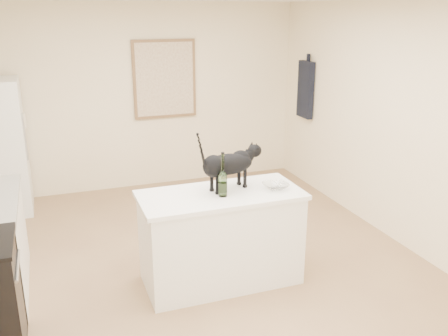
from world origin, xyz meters
TOP-DOWN VIEW (x-y plane):
  - floor at (0.00, 0.00)m, footprint 5.50×5.50m
  - wall_back at (0.00, 2.75)m, footprint 4.50×0.00m
  - wall_front at (0.00, -2.75)m, footprint 4.50×0.00m
  - wall_right at (2.25, 0.00)m, footprint 0.00×5.50m
  - island_base at (0.10, -0.20)m, footprint 1.44×0.67m
  - island_top at (0.10, -0.20)m, footprint 1.50×0.70m
  - artwork_frame at (0.30, 2.72)m, footprint 0.90×0.03m
  - artwork_canvas at (0.30, 2.70)m, footprint 0.82×0.00m
  - hanging_garment at (2.19, 2.05)m, footprint 0.08×0.34m
  - black_cat at (0.19, -0.13)m, footprint 0.65×0.34m
  - wine_bottle at (0.09, -0.28)m, footprint 0.08×0.08m
  - glass_bowl at (0.62, -0.28)m, footprint 0.25×0.25m
  - fridge_paper at (-1.60, 2.46)m, footprint 0.04×0.14m

SIDE VIEW (x-z plane):
  - floor at x=0.00m, z-range 0.00..0.00m
  - island_base at x=0.10m, z-range 0.00..0.86m
  - island_top at x=0.10m, z-range 0.86..0.90m
  - glass_bowl at x=0.62m, z-range 0.90..0.96m
  - wine_bottle at x=0.09m, z-range 0.90..1.26m
  - black_cat at x=0.19m, z-range 0.90..1.34m
  - fridge_paper at x=-1.60m, z-range 1.04..1.23m
  - wall_back at x=0.00m, z-range -0.95..3.55m
  - wall_front at x=0.00m, z-range -0.95..3.55m
  - wall_right at x=2.25m, z-range -1.45..4.05m
  - hanging_garment at x=2.19m, z-range 1.00..1.80m
  - artwork_frame at x=0.30m, z-range 1.00..2.10m
  - artwork_canvas at x=0.30m, z-range 1.04..2.06m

